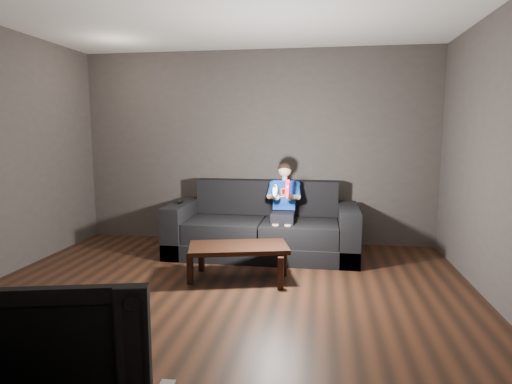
# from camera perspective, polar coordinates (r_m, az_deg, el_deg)

# --- Properties ---
(floor) EXTENTS (5.00, 5.00, 0.00)m
(floor) POSITION_cam_1_polar(r_m,az_deg,el_deg) (3.96, -5.80, -15.42)
(floor) COLOR black
(floor) RESTS_ON ground
(back_wall) EXTENTS (5.00, 0.04, 2.70)m
(back_wall) POSITION_cam_1_polar(r_m,az_deg,el_deg) (6.09, -0.02, 5.94)
(back_wall) COLOR #3E3937
(back_wall) RESTS_ON ground
(sofa) EXTENTS (2.39, 1.03, 0.92)m
(sofa) POSITION_cam_1_polar(r_m,az_deg,el_deg) (5.55, 0.96, -5.21)
(sofa) COLOR black
(sofa) RESTS_ON floor
(child) EXTENTS (0.42, 0.51, 1.03)m
(child) POSITION_cam_1_polar(r_m,az_deg,el_deg) (5.36, 3.73, -1.00)
(child) COLOR black
(child) RESTS_ON sofa
(wii_remote_red) EXTENTS (0.06, 0.08, 0.19)m
(wii_remote_red) POSITION_cam_1_polar(r_m,az_deg,el_deg) (4.94, 4.25, 0.55)
(wii_remote_red) COLOR #EE073D
(wii_remote_red) RESTS_ON child
(nunchuk_white) EXTENTS (0.08, 0.10, 0.16)m
(nunchuk_white) POSITION_cam_1_polar(r_m,az_deg,el_deg) (4.96, 2.54, 0.20)
(nunchuk_white) COLOR silver
(nunchuk_white) RESTS_ON child
(wii_remote_black) EXTENTS (0.05, 0.16, 0.03)m
(wii_remote_black) POSITION_cam_1_polar(r_m,az_deg,el_deg) (5.64, -10.04, -1.34)
(wii_remote_black) COLOR black
(wii_remote_black) RESTS_ON sofa
(coffee_table) EXTENTS (1.14, 0.76, 0.38)m
(coffee_table) POSITION_cam_1_polar(r_m,az_deg,el_deg) (4.59, -2.35, -7.72)
(coffee_table) COLOR black
(coffee_table) RESTS_ON floor
(tv) EXTENTS (1.00, 0.37, 0.58)m
(tv) POSITION_cam_1_polar(r_m,az_deg,el_deg) (1.81, -30.02, -18.70)
(tv) COLOR black
(tv) RESTS_ON media_console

